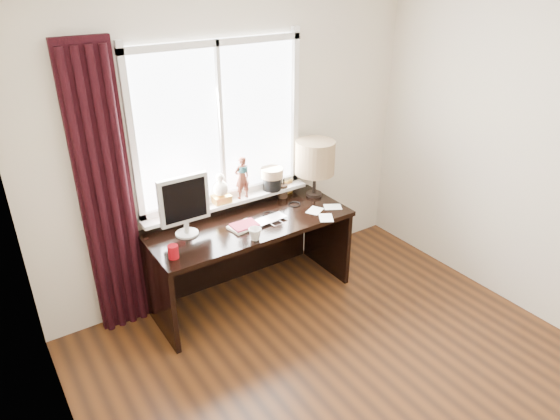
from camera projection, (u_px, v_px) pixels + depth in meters
floor at (392, 415)px, 3.27m from camera, size 3.50×4.00×0.00m
wall_back at (235, 143)px, 4.18m from camera, size 3.50×0.00×2.60m
wall_left at (83, 379)px, 1.82m from camera, size 0.00×4.00×2.60m
laptop at (270, 220)px, 4.11m from camera, size 0.31×0.22×0.02m
mug at (255, 234)px, 3.81m from camera, size 0.14×0.14×0.10m
red_cup at (173, 252)px, 3.58m from camera, size 0.08×0.08×0.10m
window at (223, 148)px, 4.07m from camera, size 1.52×0.22×1.40m
curtain at (107, 199)px, 3.63m from camera, size 0.38×0.09×2.25m
desk at (244, 242)px, 4.28m from camera, size 1.70×0.70×0.75m
monitor at (184, 202)px, 3.79m from camera, size 0.40×0.18×0.49m
notebook_stack at (244, 226)px, 4.00m from camera, size 0.24×0.19×0.03m
brush_holder at (283, 191)px, 4.50m from camera, size 0.09×0.09×0.25m
icon_frame at (288, 187)px, 4.57m from camera, size 0.10×0.04×0.13m
table_lamp at (315, 158)px, 4.39m from camera, size 0.35×0.35×0.52m
loose_papers at (325, 212)px, 4.26m from camera, size 0.36×0.34×0.00m
desk_cables at (280, 211)px, 4.26m from camera, size 0.43×0.24×0.01m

